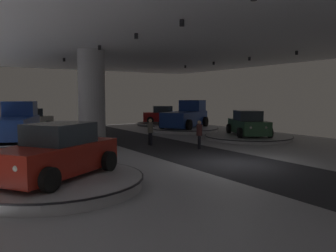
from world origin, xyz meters
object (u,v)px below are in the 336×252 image
Objects in this scene: display_platform_deep_left at (26,131)px; visitor_walking_near at (150,130)px; display_platform_mid_right at (248,137)px; display_car_deep_left at (26,120)px; display_platform_far_left at (15,142)px; display_car_deep_right at (164,115)px; column_left at (92,99)px; visitor_walking_far at (199,133)px; pickup_truck_far_right at (186,116)px; pickup_truck_far_left at (15,124)px; display_car_mid_right at (248,124)px; display_platform_deep_right at (164,124)px; display_car_near_left at (58,153)px; display_platform_near_left at (58,182)px; display_platform_far_right at (185,129)px.

display_platform_deep_left is 12.87m from visitor_walking_near.
display_platform_mid_right is 17.66m from display_car_deep_left.
display_car_deep_right is at bearing 25.48° from display_platform_far_left.
column_left is 1.21× the size of display_car_deep_right.
visitor_walking_near is (-8.05, -11.78, -0.11)m from display_car_deep_right.
display_platform_far_left is (-14.08, 5.54, 0.03)m from display_platform_mid_right.
display_car_deep_left is 2.86× the size of visitor_walking_far.
pickup_truck_far_right reaches higher than display_car_deep_right.
column_left is 5.62m from pickup_truck_far_left.
pickup_truck_far_left is 8.39m from visitor_walking_near.
display_platform_deep_left is at bearing 76.15° from pickup_truck_far_left.
visitor_walking_far is (6.64, -14.53, -0.08)m from display_car_deep_left.
pickup_truck_far_right reaches higher than display_car_mid_right.
display_platform_deep_left is at bearing -151.41° from display_car_deep_left.
display_platform_deep_right is 1.21× the size of display_car_deep_left.
display_car_mid_right is at bearing 22.82° from display_car_near_left.
display_car_mid_right is 5.93m from visitor_walking_far.
display_platform_deep_left is (-13.10, 0.03, -0.89)m from display_car_deep_right.
display_platform_near_left reaches higher than display_platform_far_left.
display_platform_deep_left is at bearing 99.01° from column_left.
pickup_truck_far_right is at bearing 93.47° from display_car_mid_right.
column_left is at bearing -47.63° from display_platform_far_left.
visitor_walking_far is (8.47, -7.39, 0.74)m from display_platform_far_left.
visitor_walking_near is at bearing 43.93° from display_car_near_left.
pickup_truck_far_right is 3.53× the size of visitor_walking_near.
display_platform_far_left is 16.52m from display_platform_deep_right.
display_car_deep_right is at bearing -0.14° from display_platform_deep_left.
display_car_near_left is at bearing -137.07° from display_platform_far_right.
display_platform_deep_left is at bearing 154.03° from pickup_truck_far_right.
display_car_mid_right is 1.00× the size of display_car_deep_right.
display_platform_deep_right is at bearing 50.79° from display_car_near_left.
visitor_walking_near reaches higher than display_platform_deep_left.
display_platform_deep_right is (15.24, 18.66, -0.05)m from display_platform_near_left.
display_car_deep_left is at bearing 98.86° from column_left.
display_platform_deep_left is 1.13× the size of display_car_deep_left.
display_car_deep_left is at bearing 75.69° from display_platform_far_left.
display_platform_near_left is 0.91× the size of display_platform_mid_right.
pickup_truck_far_right reaches higher than display_platform_far_left.
display_platform_mid_right is at bearing 18.25° from visitor_walking_far.
display_platform_near_left is at bearing -96.51° from display_car_deep_left.
display_car_deep_right reaches higher than display_platform_far_left.
visitor_walking_near is at bearing 120.84° from visitor_walking_far.
display_car_deep_left is at bearing 152.72° from display_platform_far_right.
display_platform_deep_right is at bearing 77.71° from pickup_truck_far_right.
visitor_walking_far is (-6.46, -14.47, 0.76)m from display_platform_deep_right.
display_platform_far_right is at bearing -148.16° from pickup_truck_far_right.
display_platform_mid_right is at bearing 22.75° from display_car_near_left.
display_platform_near_left is 1.06× the size of display_platform_deep_left.
column_left is 3.46× the size of visitor_walking_near.
display_platform_far_left is at bearing 132.37° from column_left.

